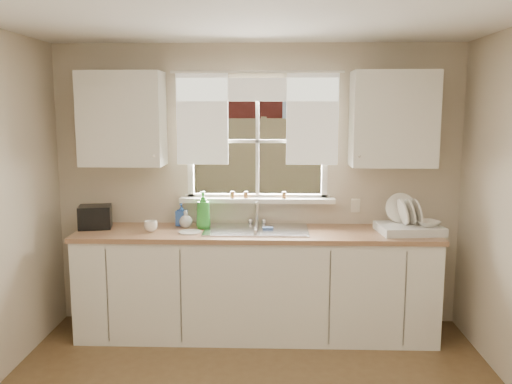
{
  "coord_description": "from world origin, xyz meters",
  "views": [
    {
      "loc": [
        0.15,
        -2.8,
        1.93
      ],
      "look_at": [
        0.0,
        1.65,
        1.25
      ],
      "focal_mm": 38.0,
      "sensor_mm": 36.0,
      "label": 1
    }
  ],
  "objects_px": {
    "dish_rack": "(409,225)",
    "cup": "(151,226)",
    "soap_bottle_a": "(203,210)",
    "black_appliance": "(95,217)"
  },
  "relations": [
    {
      "from": "soap_bottle_a",
      "to": "cup",
      "type": "height_order",
      "value": "soap_bottle_a"
    },
    {
      "from": "cup",
      "to": "black_appliance",
      "type": "relative_size",
      "value": 0.42
    },
    {
      "from": "dish_rack",
      "to": "cup",
      "type": "bearing_deg",
      "value": -179.27
    },
    {
      "from": "dish_rack",
      "to": "cup",
      "type": "height_order",
      "value": "dish_rack"
    },
    {
      "from": "dish_rack",
      "to": "soap_bottle_a",
      "type": "height_order",
      "value": "soap_bottle_a"
    },
    {
      "from": "black_appliance",
      "to": "cup",
      "type": "bearing_deg",
      "value": -24.95
    },
    {
      "from": "black_appliance",
      "to": "dish_rack",
      "type": "bearing_deg",
      "value": -14.27
    },
    {
      "from": "dish_rack",
      "to": "cup",
      "type": "xyz_separation_m",
      "value": [
        -2.17,
        -0.03,
        -0.02
      ]
    },
    {
      "from": "soap_bottle_a",
      "to": "black_appliance",
      "type": "distance_m",
      "value": 0.94
    },
    {
      "from": "soap_bottle_a",
      "to": "cup",
      "type": "distance_m",
      "value": 0.47
    }
  ]
}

